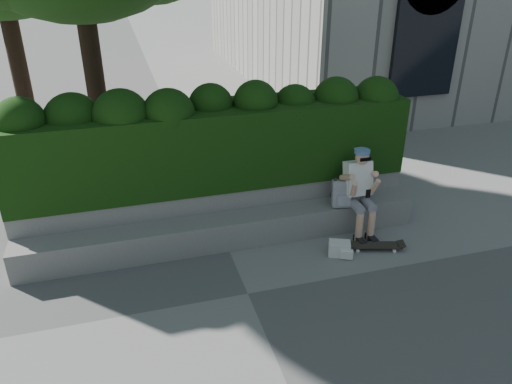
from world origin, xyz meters
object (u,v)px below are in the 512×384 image
object	(u,v)px
skateboard	(375,245)
backpack_plaid	(341,194)
person	(359,188)
backpack_ground	(339,248)

from	to	relation	value
skateboard	backpack_plaid	distance (m)	0.93
person	skateboard	world-z (taller)	person
backpack_plaid	backpack_ground	xyz separation A→B (m)	(-0.28, -0.63, -0.56)
skateboard	backpack_ground	size ratio (longest dim) A/B	2.55
backpack_ground	backpack_plaid	bearing A→B (deg)	89.51
backpack_plaid	skateboard	bearing A→B (deg)	-49.76
backpack_plaid	backpack_ground	distance (m)	0.89
person	backpack_ground	bearing A→B (deg)	-133.60
person	backpack_plaid	distance (m)	0.28
person	backpack_plaid	world-z (taller)	person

